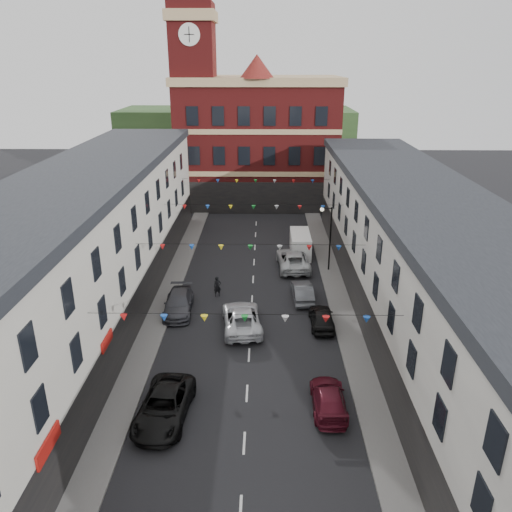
# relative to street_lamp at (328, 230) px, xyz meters

# --- Properties ---
(ground) EXTENTS (160.00, 160.00, 0.00)m
(ground) POSITION_rel_street_lamp_xyz_m (-6.55, -14.00, -3.90)
(ground) COLOR black
(ground) RESTS_ON ground
(pavement_left) EXTENTS (1.80, 64.00, 0.15)m
(pavement_left) POSITION_rel_street_lamp_xyz_m (-13.45, -12.00, -3.83)
(pavement_left) COLOR #605E5B
(pavement_left) RESTS_ON ground
(pavement_right) EXTENTS (1.80, 64.00, 0.15)m
(pavement_right) POSITION_rel_street_lamp_xyz_m (0.35, -12.00, -3.83)
(pavement_right) COLOR #605E5B
(pavement_right) RESTS_ON ground
(terrace_left) EXTENTS (8.40, 56.00, 10.70)m
(terrace_left) POSITION_rel_street_lamp_xyz_m (-18.33, -13.00, 1.44)
(terrace_left) COLOR beige
(terrace_left) RESTS_ON ground
(terrace_right) EXTENTS (8.40, 56.00, 9.70)m
(terrace_right) POSITION_rel_street_lamp_xyz_m (5.23, -13.00, 0.95)
(terrace_right) COLOR silver
(terrace_right) RESTS_ON ground
(civic_building) EXTENTS (20.60, 13.30, 18.50)m
(civic_building) POSITION_rel_street_lamp_xyz_m (-6.55, 23.95, 4.23)
(civic_building) COLOR maroon
(civic_building) RESTS_ON ground
(clock_tower) EXTENTS (5.60, 5.60, 30.00)m
(clock_tower) POSITION_rel_street_lamp_xyz_m (-14.05, 21.00, 11.03)
(clock_tower) COLOR maroon
(clock_tower) RESTS_ON ground
(distant_hill) EXTENTS (40.00, 14.00, 10.00)m
(distant_hill) POSITION_rel_street_lamp_xyz_m (-10.55, 48.00, 1.10)
(distant_hill) COLOR #2B4B23
(distant_hill) RESTS_ON ground
(street_lamp) EXTENTS (1.10, 0.36, 6.00)m
(street_lamp) POSITION_rel_street_lamp_xyz_m (0.00, 0.00, 0.00)
(street_lamp) COLOR black
(street_lamp) RESTS_ON ground
(car_left_c) EXTENTS (2.92, 5.61, 1.51)m
(car_left_c) POSITION_rel_street_lamp_xyz_m (-10.87, -20.18, -3.15)
(car_left_c) COLOR black
(car_left_c) RESTS_ON ground
(car_left_d) EXTENTS (2.28, 5.13, 1.46)m
(car_left_d) POSITION_rel_street_lamp_xyz_m (-12.05, -8.11, -3.17)
(car_left_d) COLOR #44454D
(car_left_d) RESTS_ON ground
(car_left_e) EXTENTS (2.07, 4.19, 1.37)m
(car_left_e) POSITION_rel_street_lamp_xyz_m (-12.05, -7.42, -3.22)
(car_left_e) COLOR gray
(car_left_e) RESTS_ON ground
(car_right_c) EXTENTS (1.86, 4.50, 1.30)m
(car_right_c) POSITION_rel_street_lamp_xyz_m (-2.04, -19.25, -3.25)
(car_right_c) COLOR #57111F
(car_right_c) RESTS_ON ground
(car_right_d) EXTENTS (1.65, 4.08, 1.39)m
(car_right_d) POSITION_rel_street_lamp_xyz_m (-1.45, -10.14, -3.21)
(car_right_d) COLOR black
(car_right_d) RESTS_ON ground
(car_right_e) EXTENTS (1.66, 4.31, 1.40)m
(car_right_e) POSITION_rel_street_lamp_xyz_m (-2.53, -5.88, -3.20)
(car_right_e) COLOR #575A60
(car_right_e) RESTS_ON ground
(car_right_f) EXTENTS (3.11, 6.09, 1.65)m
(car_right_f) POSITION_rel_street_lamp_xyz_m (-2.95, 0.73, -3.08)
(car_right_f) COLOR silver
(car_right_f) RESTS_ON ground
(moving_car) EXTENTS (3.26, 5.91, 1.57)m
(moving_car) POSITION_rel_street_lamp_xyz_m (-7.18, -10.44, -3.12)
(moving_car) COLOR silver
(moving_car) RESTS_ON ground
(white_van) EXTENTS (1.85, 4.80, 2.12)m
(white_van) POSITION_rel_street_lamp_xyz_m (-2.06, 4.22, -2.84)
(white_van) COLOR white
(white_van) RESTS_ON ground
(pedestrian) EXTENTS (0.73, 0.62, 1.70)m
(pedestrian) POSITION_rel_street_lamp_xyz_m (-9.36, -5.34, -3.06)
(pedestrian) COLOR black
(pedestrian) RESTS_ON ground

